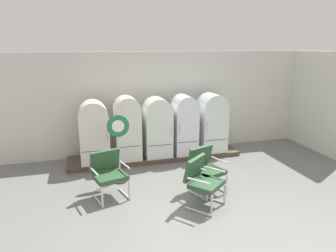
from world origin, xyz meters
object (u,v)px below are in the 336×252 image
Objects in this scene: refrigerator_1 at (127,126)px; sign_stand at (119,149)px; refrigerator_3 at (184,123)px; refrigerator_0 at (94,130)px; armchair_left at (109,172)px; armchair_center at (202,179)px; armchair_right at (205,167)px; refrigerator_2 at (157,126)px; refrigerator_4 at (212,121)px.

sign_stand is at bearing -108.16° from refrigerator_1.
refrigerator_0 is at bearing -179.90° from refrigerator_3.
armchair_left is 1.86m from armchair_center.
armchair_left is 0.62× the size of sign_stand.
refrigerator_0 is 3.00m from armchair_right.
refrigerator_0 is 1.62m from refrigerator_2.
refrigerator_4 is at bearing 0.37° from refrigerator_0.
armchair_center is at bearing -84.96° from refrigerator_2.
armchair_right is (1.95, -0.30, 0.00)m from armchair_left.
armchair_left and armchair_right have the same top height.
armchair_center is at bearing -54.68° from refrigerator_0.
armchair_center is (1.67, -0.83, 0.00)m from armchair_left.
refrigerator_4 reaches higher than refrigerator_3.
refrigerator_2 is (0.78, 0.00, -0.04)m from refrigerator_1.
refrigerator_0 is at bearing 179.20° from refrigerator_2.
refrigerator_1 reaches higher than armchair_left.
refrigerator_1 is (0.83, -0.03, 0.05)m from refrigerator_0.
armchair_right is (1.30, -2.05, -0.44)m from refrigerator_1.
refrigerator_2 is 2.30m from armchair_left.
sign_stand is (-0.36, -1.10, -0.20)m from refrigerator_1.
armchair_right is 0.60m from armchair_center.
sign_stand is (-1.90, -1.13, -0.18)m from refrigerator_3.
refrigerator_2 reaches higher than armchair_center.
armchair_center is at bearing -26.52° from armchair_left.
refrigerator_1 is 1.17m from sign_stand.
armchair_right is (-1.04, -2.09, -0.41)m from refrigerator_4.
armchair_left is at bearing -129.46° from refrigerator_2.
refrigerator_2 is at bearing 95.04° from armchair_center.
refrigerator_1 reaches higher than armchair_center.
sign_stand is at bearing 65.45° from armchair_left.
refrigerator_1 is 1.71× the size of armchair_left.
refrigerator_0 is 0.95× the size of refrigerator_1.
refrigerator_2 is at bearing 50.54° from armchair_left.
refrigerator_1 is 1.71× the size of armchair_center.
refrigerator_3 is at bearing -178.83° from refrigerator_4.
refrigerator_4 reaches higher than refrigerator_2.
refrigerator_2 is (1.62, -0.02, 0.01)m from refrigerator_0.
armchair_right is (-0.24, -2.08, -0.42)m from refrigerator_3.
armchair_left is at bearing 153.48° from armchair_center.
armchair_center is (-0.28, -0.53, 0.00)m from armchair_right.
armchair_right and armchair_center have the same top height.
refrigerator_2 is 2.15m from armchair_right.
refrigerator_4 is 1.67× the size of armchair_center.
refrigerator_3 is 2.22m from sign_stand.
refrigerator_1 is at bearing -178.82° from refrigerator_3.
refrigerator_1 reaches higher than refrigerator_0.
refrigerator_3 is at bearing 78.61° from armchair_center.
refrigerator_3 is (1.54, 0.03, -0.02)m from refrigerator_1.
armchair_right is at bearing -76.01° from refrigerator_2.
sign_stand is (-2.70, -1.15, -0.17)m from refrigerator_4.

